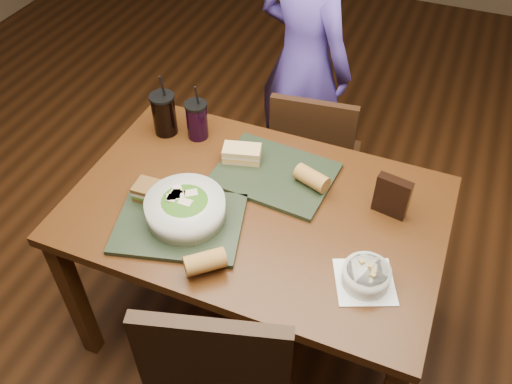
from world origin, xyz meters
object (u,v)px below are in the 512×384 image
sandwich_near (152,192)px  chip_bag (392,196)px  soup_bowl (366,276)px  cup_cola (164,114)px  baguette_near (205,262)px  salad_bowl (185,208)px  tray_far (275,174)px  cup_berry (197,120)px  tray_near (180,223)px  chair_far (315,158)px  diner (304,63)px  sandwich_far (242,154)px  dining_table (256,223)px  baguette_far (312,178)px

sandwich_near → chip_bag: 0.82m
soup_bowl → cup_cola: (-0.93, 0.43, 0.06)m
sandwich_near → baguette_near: (0.31, -0.21, 0.00)m
salad_bowl → chip_bag: size_ratio=1.75×
chip_bag → baguette_near: bearing=-125.6°
tray_far → cup_berry: cup_berry is taller
sandwich_near → chip_bag: size_ratio=0.81×
sandwich_near → tray_near: bearing=-25.5°
baguette_near → cup_cola: (-0.46, 0.57, 0.04)m
chair_far → cup_berry: 0.65m
diner → tray_far: size_ratio=3.46×
tray_far → sandwich_near: (-0.35, -0.29, 0.04)m
salad_bowl → chair_far: bearing=74.0°
baguette_near → cup_berry: bearing=118.6°
tray_near → sandwich_far: (0.07, 0.37, 0.04)m
diner → tray_near: diner is taller
tray_far → salad_bowl: salad_bowl is taller
sandwich_near → cup_cola: size_ratio=0.46×
soup_bowl → cup_berry: size_ratio=0.97×
dining_table → tray_near: (-0.21, -0.18, 0.10)m
chair_far → salad_bowl: (-0.23, -0.79, 0.34)m
dining_table → salad_bowl: size_ratio=4.83×
soup_bowl → cup_cola: cup_cola is taller
cup_cola → chip_bag: size_ratio=1.75×
baguette_far → tray_far: bearing=175.8°
chair_far → cup_berry: (-0.40, -0.36, 0.36)m
tray_far → salad_bowl: 0.38m
sandwich_near → salad_bowl: bearing=-13.9°
diner → sandwich_far: size_ratio=9.34×
tray_near → salad_bowl: salad_bowl is taller
dining_table → tray_near: 0.29m
diner → sandwich_near: size_ratio=11.66×
soup_bowl → chip_bag: bearing=89.5°
tray_near → salad_bowl: size_ratio=1.56×
baguette_near → cup_cola: size_ratio=0.48×
diner → salad_bowl: 1.15m
tray_far → cup_cola: bearing=170.8°
salad_bowl → sandwich_far: salad_bowl is taller
diner → tray_near: (-0.05, -1.18, 0.03)m
diner → soup_bowl: bearing=136.9°
sandwich_far → chip_bag: size_ratio=1.01×
tray_far → sandwich_near: size_ratio=3.37×
tray_far → chip_bag: 0.44m
sandwich_near → cup_berry: cup_berry is taller
cup_cola → baguette_near: bearing=-51.4°
dining_table → soup_bowl: size_ratio=5.55×
tray_near → sandwich_far: 0.38m
chair_far → salad_bowl: salad_bowl is taller
diner → baguette_near: diner is taller
diner → baguette_near: 1.33m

